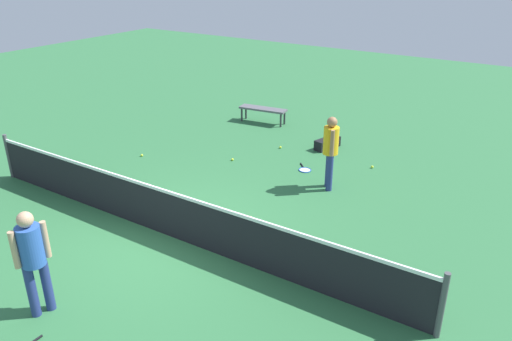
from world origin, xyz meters
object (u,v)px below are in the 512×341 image
tennis_ball_baseline (250,218)px  tennis_ball_by_net (280,147)px  player_near_side (331,147)px  player_far_side (32,255)px  equipment_bag (328,143)px  tennis_racket_near_player (305,170)px  tennis_ball_midcourt (142,155)px  tennis_ball_near_player (232,159)px  courtside_bench (263,110)px  tennis_ball_stray_left (372,167)px

tennis_ball_baseline → tennis_ball_by_net: bearing=-68.3°
player_near_side → tennis_ball_baseline: bearing=72.3°
tennis_ball_baseline → player_far_side: bearing=75.5°
tennis_ball_by_net → equipment_bag: bearing=-145.2°
tennis_racket_near_player → tennis_ball_midcourt: (4.03, 1.55, 0.02)m
tennis_ball_near_player → courtside_bench: courtside_bench is taller
player_near_side → tennis_ball_by_net: bearing=-35.7°
tennis_ball_midcourt → equipment_bag: size_ratio=0.08×
tennis_ball_stray_left → player_far_side: bearing=74.5°
tennis_ball_near_player → tennis_ball_by_net: 1.55m
tennis_racket_near_player → tennis_ball_midcourt: tennis_ball_midcourt is taller
tennis_racket_near_player → courtside_bench: courtside_bench is taller
tennis_ball_by_net → tennis_ball_baseline: same height
tennis_ball_by_net → tennis_ball_baseline: (-1.49, 3.74, 0.00)m
equipment_bag → player_near_side: bearing=115.4°
tennis_ball_midcourt → tennis_ball_stray_left: bearing=-154.5°
player_near_side → tennis_ball_midcourt: 5.14m
player_near_side → courtside_bench: player_near_side is taller
tennis_ball_by_net → tennis_ball_midcourt: bearing=42.0°
tennis_racket_near_player → tennis_ball_midcourt: 4.31m
equipment_bag → tennis_ball_near_player: bearing=52.4°
tennis_ball_midcourt → courtside_bench: (-1.18, -4.13, 0.38)m
tennis_ball_stray_left → courtside_bench: size_ratio=0.04×
player_far_side → tennis_ball_by_net: (0.44, -7.79, -0.98)m
player_far_side → tennis_ball_stray_left: bearing=-105.5°
tennis_ball_near_player → tennis_ball_stray_left: 3.55m
player_near_side → tennis_racket_near_player: bearing=-33.7°
player_near_side → courtside_bench: (3.78, -3.20, -0.59)m
tennis_ball_baseline → tennis_ball_stray_left: bearing=-106.5°
equipment_bag → tennis_ball_by_net: bearing=34.8°
tennis_ball_by_net → courtside_bench: (1.60, -1.63, 0.38)m
tennis_racket_near_player → tennis_ball_near_player: size_ratio=8.27×
player_far_side → tennis_ball_by_net: size_ratio=25.76×
tennis_racket_near_player → tennis_ball_midcourt: size_ratio=8.27×
tennis_ball_midcourt → tennis_ball_baseline: (-4.26, 1.25, 0.00)m
player_far_side → courtside_bench: size_ratio=1.10×
courtside_bench → tennis_racket_near_player: bearing=137.8°
player_near_side → tennis_ball_near_player: size_ratio=25.76×
tennis_ball_near_player → tennis_ball_midcourt: size_ratio=1.00×
tennis_ball_by_net → tennis_ball_baseline: 4.02m
tennis_ball_by_net → equipment_bag: (-1.08, -0.75, 0.11)m
tennis_racket_near_player → tennis_ball_near_player: (1.85, 0.48, 0.02)m
courtside_bench → tennis_ball_near_player: bearing=108.0°
tennis_ball_baseline → tennis_ball_midcourt: bearing=-16.3°
tennis_ball_midcourt → equipment_bag: 5.04m
equipment_bag → tennis_ball_stray_left: bearing=156.2°
tennis_ball_baseline → tennis_ball_stray_left: 3.98m
tennis_ball_midcourt → tennis_ball_stray_left: same height
tennis_ball_stray_left → courtside_bench: (4.21, -1.56, 0.38)m
tennis_ball_midcourt → tennis_racket_near_player: bearing=-159.0°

